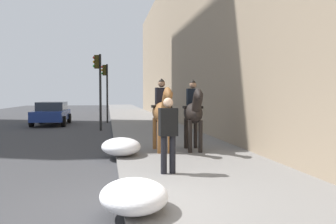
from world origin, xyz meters
name	(u,v)px	position (x,y,z in m)	size (l,w,h in m)	color
sidewalk_slab	(241,199)	(0.00, -2.07, 0.06)	(120.00, 4.14, 0.12)	slate
mounted_horse_near	(162,111)	(5.05, -1.45, 1.38)	(2.15, 0.61, 2.28)	brown
mounted_horse_far	(193,112)	(4.99, -2.43, 1.36)	(2.15, 0.68, 2.25)	black
pedestrian_greeting	(168,130)	(1.91, -1.10, 1.10)	(0.29, 0.42, 1.70)	black
car_mid_lane	(52,113)	(17.27, 3.68, 0.77)	(4.52, 2.07, 1.44)	navy
traffic_light_near_curb	(99,80)	(13.07, 0.68, 2.68)	(0.20, 0.44, 4.01)	black
traffic_light_far_curb	(106,84)	(18.25, 0.32, 2.63)	(0.20, 0.44, 3.93)	black
snow_pile_near	(134,196)	(-0.51, -0.15, 0.35)	(1.35, 1.04, 0.47)	white
snow_pile_far	(121,147)	(4.53, -0.15, 0.38)	(1.48, 1.14, 0.51)	white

